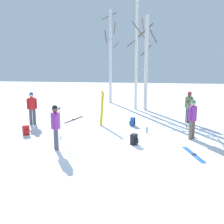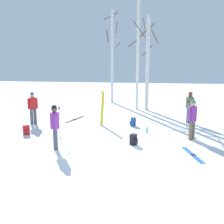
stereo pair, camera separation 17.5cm
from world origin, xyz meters
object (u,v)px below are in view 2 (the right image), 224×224
Objects in this scene: ski_pair_lying_1 at (75,119)px; ski_pair_planted_0 at (102,108)px; birch_tree_2 at (148,62)px; backpack_0 at (133,122)px; ski_pair_lying_0 at (193,155)px; backpack_1 at (133,140)px; person_0 at (190,105)px; ski_poles_1 at (60,122)px; water_bottle_0 at (147,130)px; ski_poles_0 at (188,114)px; person_3 at (55,124)px; birch_tree_0 at (112,56)px; backpack_2 at (26,130)px; person_4 at (193,117)px; person_2 at (33,106)px; birch_tree_1 at (138,55)px.

ski_pair_planted_0 is at bearing -31.19° from ski_pair_lying_1.
backpack_0 is at bearing -97.60° from birch_tree_2.
ski_pair_lying_0 is 0.27× the size of birch_tree_2.
person_0 is at bearing 56.81° from backpack_1.
ski_poles_1 is 5.21× the size of water_bottle_0.
ski_poles_0 is at bearing 85.77° from ski_pair_lying_0.
person_3 is 1.22× the size of ski_poles_1.
person_3 is 1.33m from ski_poles_1.
ski_poles_1 is 0.20× the size of birch_tree_0.
ski_pair_planted_0 is 6.77× the size of water_bottle_0.
person_0 is 4.69m from ski_pair_planted_0.
ski_pair_planted_0 is 4.15× the size of backpack_2.
person_4 is 2.77m from backpack_1.
birch_tree_0 is (-2.93, 8.77, 3.56)m from water_bottle_0.
birch_tree_0 reaches higher than ski_pair_lying_0.
person_2 is 3.90× the size of backpack_0.
person_3 is at bearing -158.86° from person_4.
backpack_1 is at bearing -58.87° from ski_pair_planted_0.
ski_pair_lying_1 is (-6.36, -0.05, -0.97)m from person_0.
ski_pair_lying_0 is (5.11, 0.08, -0.97)m from person_3.
backpack_0 is 5.54m from birch_tree_2.
person_4 reaches higher than water_bottle_0.
ski_pair_planted_0 is at bearing -107.57° from birch_tree_1.
birch_tree_0 reaches higher than water_bottle_0.
backpack_2 is (-7.38, -0.31, -0.77)m from person_4.
person_3 reaches higher than ski_poles_0.
backpack_0 is at bearing 94.40° from backpack_1.
ski_pair_lying_1 is 6.25m from birch_tree_1.
birch_tree_2 is at bearing 40.22° from person_2.
backpack_1 is (-2.72, -4.16, -0.77)m from person_0.
birch_tree_0 reaches higher than ski_poles_1.
birch_tree_1 reaches higher than person_2.
water_bottle_0 is at bearing -26.44° from ski_pair_planted_0.
birch_tree_0 is (-2.18, 7.51, 3.47)m from backpack_0.
person_2 is at bearing 154.57° from ski_pair_lying_0.
backpack_0 is at bearing 26.28° from backpack_2.
person_0 is at bearing -51.06° from birch_tree_1.
ski_pair_lying_1 is 4.28× the size of backpack_1.
person_4 reaches higher than backpack_0.
birch_tree_0 is at bearing 127.87° from birch_tree_1.
person_4 is 7.79m from birch_tree_1.
birch_tree_0 is (-2.42, 10.63, 3.47)m from backpack_1.
person_0 is 3.90× the size of backpack_2.
ski_poles_0 is 3.95m from backpack_1.
ski_pair_lying_1 is 7.58m from birch_tree_0.
backpack_2 is at bearing -156.28° from person_0.
person_4 reaches higher than backpack_2.
ski_pair_lying_0 is 2.37m from backpack_1.
birch_tree_1 reaches higher than person_4.
person_2 is 6.21m from backpack_1.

